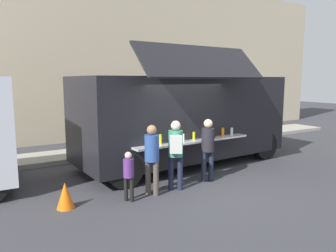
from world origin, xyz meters
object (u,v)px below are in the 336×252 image
(food_truck_main, at_px, (184,116))
(traffic_cone_orange, at_px, (65,195))
(child_near_queue, at_px, (129,172))
(customer_mid_with_backpack, at_px, (176,148))
(customer_rear_waiting, at_px, (152,154))
(trash_bin, at_px, (227,129))
(customer_front_ordering, at_px, (208,145))

(food_truck_main, bearing_deg, traffic_cone_orange, -160.37)
(food_truck_main, height_order, traffic_cone_orange, food_truck_main)
(child_near_queue, bearing_deg, food_truck_main, -0.35)
(traffic_cone_orange, xyz_separation_m, customer_mid_with_backpack, (2.51, -0.28, 0.75))
(food_truck_main, relative_size, customer_rear_waiting, 4.14)
(trash_bin, height_order, customer_rear_waiting, customer_rear_waiting)
(traffic_cone_orange, bearing_deg, trash_bin, 26.75)
(trash_bin, bearing_deg, food_truck_main, -149.06)
(customer_front_ordering, xyz_separation_m, customer_rear_waiting, (-1.70, -0.12, -0.00))
(customer_rear_waiting, bearing_deg, traffic_cone_orange, 145.06)
(food_truck_main, distance_m, customer_mid_with_backpack, 2.55)
(food_truck_main, distance_m, child_near_queue, 3.55)
(traffic_cone_orange, distance_m, customer_rear_waiting, 2.03)
(child_near_queue, bearing_deg, customer_mid_with_backpack, -33.55)
(food_truck_main, height_order, child_near_queue, food_truck_main)
(food_truck_main, bearing_deg, customer_front_ordering, -107.88)
(trash_bin, bearing_deg, traffic_cone_orange, -153.25)
(food_truck_main, xyz_separation_m, trash_bin, (3.88, 2.32, -1.01))
(trash_bin, bearing_deg, customer_rear_waiting, -144.95)
(traffic_cone_orange, bearing_deg, customer_front_ordering, -1.95)
(food_truck_main, xyz_separation_m, child_near_queue, (-2.81, -2.01, -0.84))
(traffic_cone_orange, xyz_separation_m, child_near_queue, (1.27, -0.33, 0.38))
(food_truck_main, relative_size, trash_bin, 6.86)
(customer_front_ordering, relative_size, child_near_queue, 1.48)
(food_truck_main, bearing_deg, customer_rear_waiting, -141.40)
(trash_bin, distance_m, customer_front_ordering, 6.03)
(customer_front_ordering, xyz_separation_m, child_near_queue, (-2.32, -0.21, -0.32))
(trash_bin, relative_size, customer_mid_with_backpack, 0.58)
(traffic_cone_orange, xyz_separation_m, trash_bin, (7.95, 4.01, 0.21))
(customer_front_ordering, height_order, customer_rear_waiting, customer_front_ordering)
(customer_front_ordering, bearing_deg, trash_bin, -36.90)
(customer_mid_with_backpack, bearing_deg, customer_rear_waiting, 118.42)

